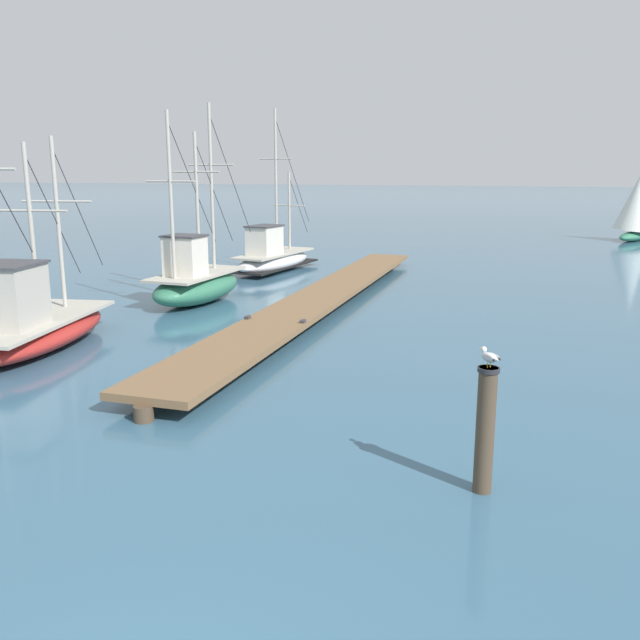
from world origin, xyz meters
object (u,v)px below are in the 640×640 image
at_px(fishing_boat_2, 30,324).
at_px(fishing_boat_1, 273,257).
at_px(perched_seagull, 490,357).
at_px(distant_sailboat, 636,205).
at_px(mooring_piling, 485,428).
at_px(fishing_boat_0, 195,281).

bearing_deg(fishing_boat_2, fishing_boat_1, 89.08).
xyz_separation_m(fishing_boat_1, fishing_boat_2, (-0.23, -14.35, 0.03)).
bearing_deg(fishing_boat_2, perched_seagull, -18.42).
bearing_deg(fishing_boat_2, distant_sailboat, 64.07).
relative_size(fishing_boat_2, mooring_piling, 3.83).
bearing_deg(fishing_boat_1, mooring_piling, -58.25).
distance_m(fishing_boat_2, distant_sailboat, 38.07).
height_order(fishing_boat_0, mooring_piling, fishing_boat_0).
distance_m(fishing_boat_1, fishing_boat_2, 14.35).
distance_m(fishing_boat_1, distant_sailboat, 25.81).
height_order(mooring_piling, perched_seagull, perched_seagull).
relative_size(fishing_boat_0, perched_seagull, 21.27).
height_order(perched_seagull, distant_sailboat, distant_sailboat).
relative_size(fishing_boat_0, mooring_piling, 3.66).
bearing_deg(fishing_boat_2, mooring_piling, -18.41).
relative_size(fishing_boat_0, fishing_boat_2, 0.95).
bearing_deg(distant_sailboat, fishing_boat_0, -120.00).
xyz_separation_m(perched_seagull, distant_sailboat, (5.15, 38.03, 0.31)).
height_order(fishing_boat_1, perched_seagull, fishing_boat_1).
distance_m(fishing_boat_1, perched_seagull, 21.41).
distance_m(mooring_piling, perched_seagull, 1.02).
bearing_deg(perched_seagull, fishing_boat_0, 135.44).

